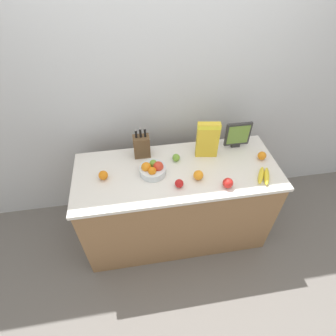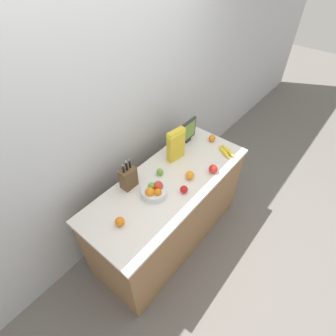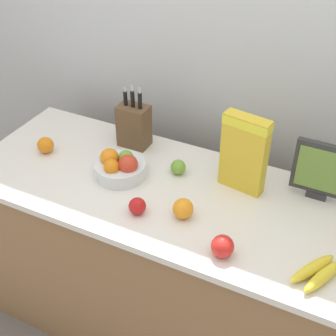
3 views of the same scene
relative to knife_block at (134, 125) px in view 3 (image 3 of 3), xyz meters
name	(u,v)px [view 3 (image 3 of 3)]	position (x,y,z in m)	size (l,w,h in m)	color
ground_plane	(164,321)	(0.27, -0.23, -0.99)	(14.00, 14.00, 0.00)	slate
wall_back	(219,46)	(0.27, 0.33, 0.31)	(9.00, 0.06, 2.60)	silver
counter	(164,263)	(0.27, -0.23, -0.55)	(1.69, 0.69, 0.89)	olive
knife_block	(134,125)	(0.00, 0.00, 0.00)	(0.14, 0.09, 0.30)	brown
small_monitor	(322,170)	(0.84, -0.02, 0.03)	(0.22, 0.03, 0.25)	#2D2D2D
cereal_box	(244,151)	(0.55, -0.09, 0.08)	(0.19, 0.09, 0.33)	gold
fruit_bowl	(120,166)	(0.06, -0.24, -0.06)	(0.22, 0.22, 0.12)	silver
banana_bunch	(318,272)	(0.93, -0.42, -0.08)	(0.17, 0.21, 0.04)	yellow
apple_rear	(223,246)	(0.61, -0.47, -0.06)	(0.08, 0.08, 0.08)	red
apple_near_bananas	(137,206)	(0.25, -0.41, -0.07)	(0.07, 0.07, 0.07)	red
apple_front	(178,167)	(0.28, -0.12, -0.07)	(0.07, 0.07, 0.07)	#6B9E33
orange_mid_left	(46,145)	(-0.33, -0.23, -0.07)	(0.07, 0.07, 0.07)	orange
orange_by_cereal	(183,209)	(0.41, -0.35, -0.06)	(0.08, 0.08, 0.08)	orange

